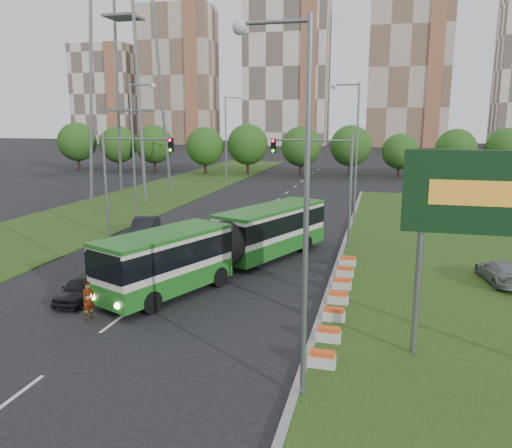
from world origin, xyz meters
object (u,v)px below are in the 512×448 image
(shopping_trolley, at_px, (114,300))
(traffic_mast_left, at_px, (124,169))
(car_left_near, at_px, (81,288))
(traffic_mast_median, at_px, (328,173))
(car_left_far, at_px, (145,228))
(pedestrian, at_px, (88,300))
(car_median, at_px, (502,272))
(billboard, at_px, (490,203))
(articulated_bus, at_px, (225,242))

(shopping_trolley, bearing_deg, traffic_mast_left, 113.31)
(traffic_mast_left, distance_m, car_left_near, 14.29)
(traffic_mast_median, relative_size, traffic_mast_left, 1.00)
(traffic_mast_left, distance_m, car_left_far, 4.75)
(car_left_near, xyz_separation_m, pedestrian, (1.78, -2.07, 0.28))
(shopping_trolley, bearing_deg, traffic_mast_median, 55.61)
(traffic_mast_left, bearing_deg, traffic_mast_median, 3.77)
(car_median, height_order, pedestrian, pedestrian)
(traffic_mast_median, bearing_deg, car_left_near, -128.21)
(car_left_near, distance_m, shopping_trolley, 2.15)
(car_left_far, relative_size, car_median, 1.10)
(billboard, height_order, shopping_trolley, billboard)
(articulated_bus, distance_m, car_left_near, 8.70)
(car_left_far, bearing_deg, billboard, -50.41)
(billboard, relative_size, traffic_mast_left, 1.00)
(billboard, relative_size, car_left_near, 2.15)
(traffic_mast_median, relative_size, pedestrian, 4.36)
(pedestrian, bearing_deg, shopping_trolley, 3.76)
(traffic_mast_median, bearing_deg, billboard, -64.97)
(billboard, bearing_deg, articulated_bus, 145.41)
(billboard, bearing_deg, traffic_mast_left, 146.45)
(car_left_near, xyz_separation_m, car_median, (21.25, 7.81, 0.14))
(articulated_bus, relative_size, car_median, 4.15)
(traffic_mast_left, distance_m, car_median, 26.44)
(car_left_far, xyz_separation_m, pedestrian, (4.90, -15.40, 0.14))
(car_left_near, xyz_separation_m, car_left_far, (-3.12, 13.32, 0.15))
(articulated_bus, bearing_deg, traffic_mast_median, 76.83)
(billboard, xyz_separation_m, car_median, (2.93, 10.03, -5.39))
(traffic_mast_left, xyz_separation_m, car_left_far, (1.19, 0.54, -4.57))
(billboard, height_order, car_left_near, billboard)
(traffic_mast_left, xyz_separation_m, articulated_bus, (9.92, -6.24, -3.55))
(articulated_bus, bearing_deg, pedestrian, -91.21)
(billboard, bearing_deg, shopping_trolley, 173.49)
(car_left_far, relative_size, pedestrian, 2.59)
(traffic_mast_median, distance_m, car_median, 12.84)
(car_median, xyz_separation_m, shopping_trolley, (-19.15, -8.18, -0.45))
(traffic_mast_left, relative_size, shopping_trolley, 12.14)
(billboard, xyz_separation_m, pedestrian, (-16.54, 0.15, -5.25))
(car_left_far, bearing_deg, articulated_bus, -52.31)
(billboard, distance_m, articulated_bus, 16.05)
(traffic_mast_median, height_order, articulated_bus, traffic_mast_median)
(articulated_bus, xyz_separation_m, car_median, (15.64, 1.26, -1.03))
(car_median, bearing_deg, pedestrian, 16.93)
(car_median, relative_size, shopping_trolley, 6.53)
(billboard, bearing_deg, car_left_far, 144.05)
(traffic_mast_median, relative_size, shopping_trolley, 12.14)
(traffic_mast_left, bearing_deg, pedestrian, -67.72)
(traffic_mast_median, distance_m, articulated_bus, 9.61)
(pedestrian, bearing_deg, billboard, -76.06)
(billboard, height_order, traffic_mast_left, same)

